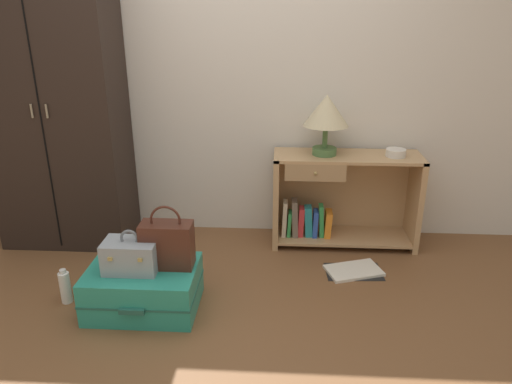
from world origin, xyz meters
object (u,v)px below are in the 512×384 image
Objects in this scene: wardrobe at (55,104)px; open_book_on_floor at (354,271)px; train_case at (131,255)px; bottle at (65,287)px; handbag at (167,244)px; table_lamp at (326,113)px; bowl at (396,153)px; bookshelf at (338,199)px; suitcase_large at (144,288)px.

wardrobe is 2.35m from open_book_on_floor.
train_case is 1.37× the size of bottle.
wardrobe is 5.49× the size of handbag.
table_lamp is 3.07× the size of bowl.
wardrobe reaches higher than handbag.
wardrobe is 4.88× the size of table_lamp.
wardrobe is 1.40m from handbag.
table_lamp reaches higher than train_case.
table_lamp is at bearing 39.64° from train_case.
wardrobe reaches higher than bottle.
handbag is 0.70m from bottle.
bookshelf is 2.47× the size of table_lamp.
train_case is 0.80× the size of handbag.
train_case is (-0.05, -0.02, 0.22)m from suitcase_large.
open_book_on_floor is at bearing -65.25° from table_lamp.
bowl reaches higher than handbag.
bowl is 0.46× the size of train_case.
table_lamp is at bearing -171.54° from bookshelf.
bookshelf is at bearing 37.33° from train_case.
bookshelf reaches higher than train_case.
table_lamp is 1.66m from suitcase_large.
table_lamp is 1.40× the size of train_case.
wardrobe reaches higher than table_lamp.
wardrobe is 1.88m from table_lamp.
wardrobe is 9.38× the size of bottle.
table_lamp is at bearing 177.94° from bowl.
handbag is (-0.94, -0.88, -0.58)m from table_lamp.
wardrobe reaches higher than suitcase_large.
table_lamp reaches higher than open_book_on_floor.
bookshelf is at bearing 8.46° from table_lamp.
bookshelf is 1.58m from train_case.
table_lamp is at bearing 29.55° from bottle.
bowl is 0.37× the size of handbag.
train_case is (-1.62, -0.92, -0.36)m from bowl.
bottle is (-0.63, -0.01, -0.30)m from handbag.
bookshelf is 1.93m from bottle.
bowl is at bearing -2.06° from table_lamp.
handbag is at bearing -158.75° from open_book_on_floor.
handbag reaches higher than bottle.
suitcase_large is at bearing -142.18° from bookshelf.
train_case is 0.51m from bottle.
table_lamp reaches higher than bowl.
bowl is 1.91m from suitcase_large.
bowl is 0.87m from open_book_on_floor.
handbag is at bearing 1.21° from bottle.
train_case reaches higher than open_book_on_floor.
wardrobe is at bearing 129.77° from train_case.
handbag is (-1.06, -0.89, 0.06)m from bookshelf.
suitcase_large is 2.10× the size of train_case.
table_lamp reaches higher than bookshelf.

